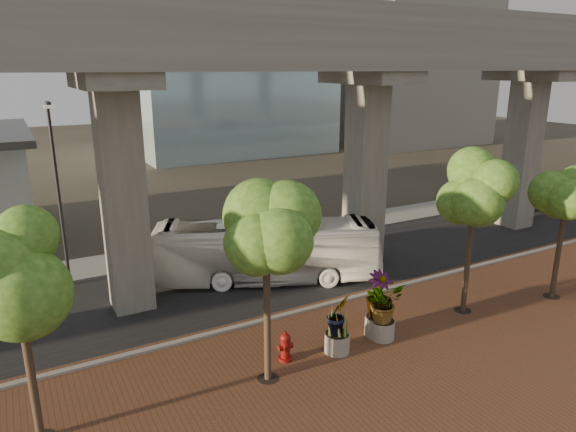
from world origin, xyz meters
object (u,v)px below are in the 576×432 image
transit_bus (266,251)px  parked_car (523,199)px  planter_front (384,305)px  fire_hydrant (285,346)px

transit_bus → parked_car: transit_bus is taller
transit_bus → parked_car: size_ratio=2.06×
transit_bus → parked_car: bearing=-59.5°
planter_front → fire_hydrant: bearing=173.7°
parked_car → planter_front: size_ratio=2.30×
transit_bus → parked_car: (21.51, 2.50, -0.63)m
parked_car → fire_hydrant: parked_car is taller
parked_car → fire_hydrant: size_ratio=4.80×
transit_bus → fire_hydrant: size_ratio=9.89×
transit_bus → planter_front: transit_bus is taller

